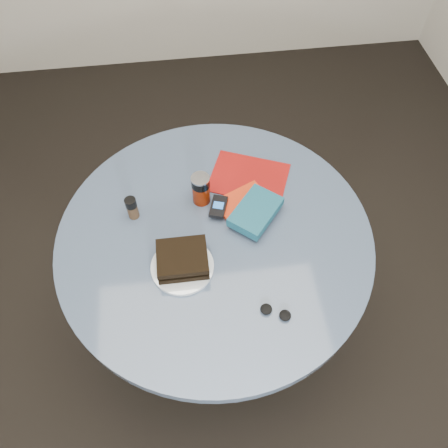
{
  "coord_description": "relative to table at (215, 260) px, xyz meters",
  "views": [
    {
      "loc": [
        -0.07,
        -0.75,
        1.91
      ],
      "look_at": [
        0.03,
        0.0,
        0.8
      ],
      "focal_mm": 35.0,
      "sensor_mm": 36.0,
      "label": 1
    }
  ],
  "objects": [
    {
      "name": "ground",
      "position": [
        0.0,
        0.0,
        -0.59
      ],
      "size": [
        4.0,
        4.0,
        0.0
      ],
      "primitive_type": "plane",
      "color": "black",
      "rests_on": "ground"
    },
    {
      "name": "table",
      "position": [
        0.0,
        0.0,
        0.0
      ],
      "size": [
        1.0,
        1.0,
        0.75
      ],
      "color": "black",
      "rests_on": "ground"
    },
    {
      "name": "plate",
      "position": [
        -0.11,
        -0.11,
        0.17
      ],
      "size": [
        0.19,
        0.19,
        0.01
      ],
      "primitive_type": "cylinder",
      "rotation": [
        0.0,
        0.0,
        0.01
      ],
      "color": "white",
      "rests_on": "table"
    },
    {
      "name": "sandwich",
      "position": [
        -0.11,
        -0.1,
        0.2
      ],
      "size": [
        0.15,
        0.13,
        0.05
      ],
      "color": "black",
      "rests_on": "plate"
    },
    {
      "name": "soda_can",
      "position": [
        -0.03,
        0.14,
        0.22
      ],
      "size": [
        0.07,
        0.07,
        0.11
      ],
      "color": "maroon",
      "rests_on": "table"
    },
    {
      "name": "pepper_grinder",
      "position": [
        -0.25,
        0.1,
        0.21
      ],
      "size": [
        0.04,
        0.04,
        0.08
      ],
      "color": "#3E2B1A",
      "rests_on": "table"
    },
    {
      "name": "magazine",
      "position": [
        0.14,
        0.21,
        0.17
      ],
      "size": [
        0.31,
        0.28,
        0.0
      ],
      "primitive_type": "cube",
      "rotation": [
        0.0,
        0.0,
        -0.4
      ],
      "color": "maroon",
      "rests_on": "table"
    },
    {
      "name": "red_book",
      "position": [
        0.11,
        0.1,
        0.17
      ],
      "size": [
        0.2,
        0.17,
        0.01
      ],
      "primitive_type": "cube",
      "rotation": [
        0.0,
        0.0,
        0.43
      ],
      "color": "red",
      "rests_on": "magazine"
    },
    {
      "name": "novel",
      "position": [
        0.14,
        0.04,
        0.2
      ],
      "size": [
        0.2,
        0.2,
        0.03
      ],
      "primitive_type": "cube",
      "rotation": [
        0.0,
        0.0,
        0.87
      ],
      "color": "navy",
      "rests_on": "red_book"
    },
    {
      "name": "mp3_player",
      "position": [
        0.02,
        0.09,
        0.19
      ],
      "size": [
        0.07,
        0.1,
        0.02
      ],
      "color": "black",
      "rests_on": "red_book"
    },
    {
      "name": "headphones",
      "position": [
        0.14,
        -0.29,
        0.17
      ],
      "size": [
        0.09,
        0.07,
        0.02
      ],
      "color": "black",
      "rests_on": "table"
    }
  ]
}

